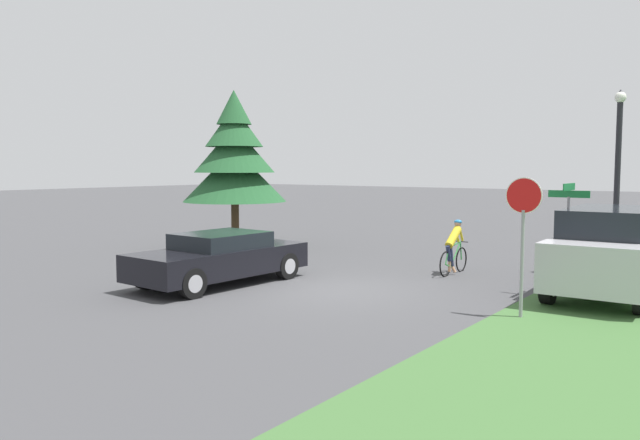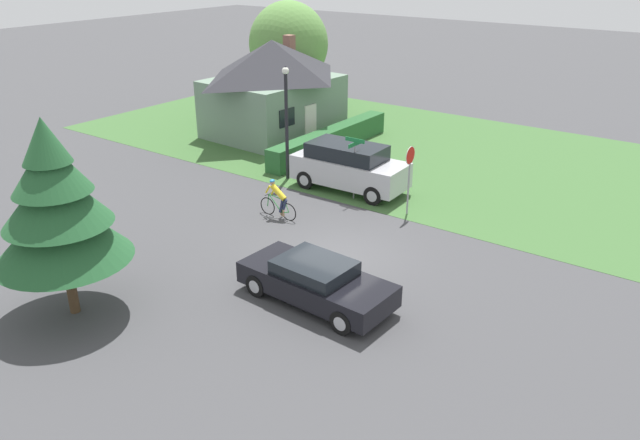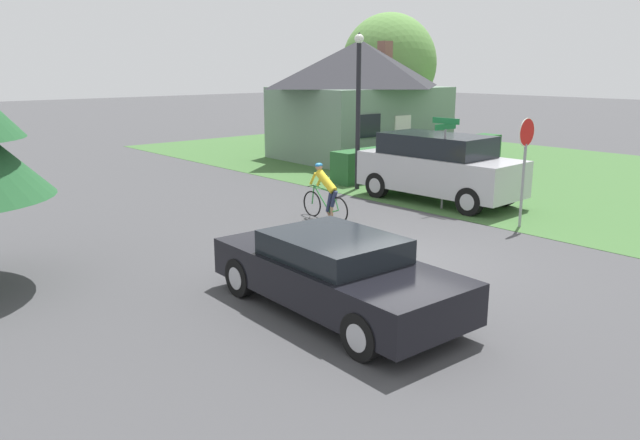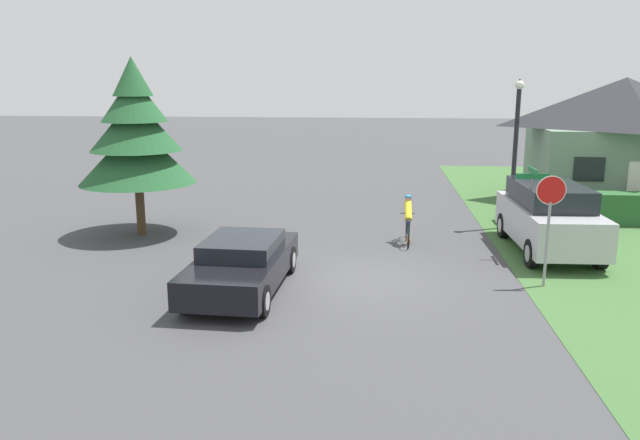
{
  "view_description": "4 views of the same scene",
  "coord_description": "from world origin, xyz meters",
  "px_view_note": "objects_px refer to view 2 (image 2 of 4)",
  "views": [
    {
      "loc": [
        8.43,
        -12.05,
        2.93
      ],
      "look_at": [
        -1.64,
        1.68,
        1.48
      ],
      "focal_mm": 35.0,
      "sensor_mm": 36.0,
      "label": 1
    },
    {
      "loc": [
        -15.45,
        -10.42,
        9.55
      ],
      "look_at": [
        -0.55,
        0.41,
        1.43
      ],
      "focal_mm": 35.0,
      "sensor_mm": 36.0,
      "label": 2
    },
    {
      "loc": [
        -9.39,
        -8.16,
        3.96
      ],
      "look_at": [
        -1.45,
        0.81,
        0.99
      ],
      "focal_mm": 35.0,
      "sensor_mm": 36.0,
      "label": 3
    },
    {
      "loc": [
        0.4,
        -15.05,
        4.93
      ],
      "look_at": [
        -1.21,
        2.24,
        1.03
      ],
      "focal_mm": 35.0,
      "sensor_mm": 36.0,
      "label": 4
    }
  ],
  "objects_px": {
    "sedan_left_lane": "(316,281)",
    "deciduous_tree_right": "(289,44)",
    "parked_suv_right": "(349,167)",
    "street_lamp": "(286,116)",
    "stop_sign": "(410,167)",
    "street_name_sign": "(355,157)",
    "cottage_house": "(273,86)",
    "cyclist": "(278,200)",
    "conifer_tall_near": "(56,207)"
  },
  "relations": [
    {
      "from": "cottage_house",
      "to": "stop_sign",
      "type": "bearing_deg",
      "value": -113.69
    },
    {
      "from": "cottage_house",
      "to": "cyclist",
      "type": "distance_m",
      "value": 11.86
    },
    {
      "from": "deciduous_tree_right",
      "to": "parked_suv_right",
      "type": "bearing_deg",
      "value": -131.57
    },
    {
      "from": "cottage_house",
      "to": "sedan_left_lane",
      "type": "height_order",
      "value": "cottage_house"
    },
    {
      "from": "stop_sign",
      "to": "street_name_sign",
      "type": "xyz_separation_m",
      "value": [
        0.17,
        2.58,
        -0.14
      ]
    },
    {
      "from": "street_lamp",
      "to": "conifer_tall_near",
      "type": "xyz_separation_m",
      "value": [
        -12.21,
        -2.04,
        0.36
      ]
    },
    {
      "from": "cottage_house",
      "to": "deciduous_tree_right",
      "type": "distance_m",
      "value": 5.82
    },
    {
      "from": "conifer_tall_near",
      "to": "deciduous_tree_right",
      "type": "height_order",
      "value": "deciduous_tree_right"
    },
    {
      "from": "stop_sign",
      "to": "street_lamp",
      "type": "height_order",
      "value": "street_lamp"
    },
    {
      "from": "cottage_house",
      "to": "conifer_tall_near",
      "type": "distance_m",
      "value": 18.95
    },
    {
      "from": "cottage_house",
      "to": "street_name_sign",
      "type": "bearing_deg",
      "value": -119.17
    },
    {
      "from": "sedan_left_lane",
      "to": "parked_suv_right",
      "type": "distance_m",
      "value": 9.24
    },
    {
      "from": "street_lamp",
      "to": "sedan_left_lane",
      "type": "bearing_deg",
      "value": -136.77
    },
    {
      "from": "sedan_left_lane",
      "to": "stop_sign",
      "type": "height_order",
      "value": "stop_sign"
    },
    {
      "from": "deciduous_tree_right",
      "to": "cottage_house",
      "type": "bearing_deg",
      "value": -150.2
    },
    {
      "from": "cottage_house",
      "to": "sedan_left_lane",
      "type": "distance_m",
      "value": 18.12
    },
    {
      "from": "parked_suv_right",
      "to": "conifer_tall_near",
      "type": "relative_size",
      "value": 0.87
    },
    {
      "from": "cyclist",
      "to": "deciduous_tree_right",
      "type": "bearing_deg",
      "value": -52.97
    },
    {
      "from": "cyclist",
      "to": "street_lamp",
      "type": "height_order",
      "value": "street_lamp"
    },
    {
      "from": "cyclist",
      "to": "parked_suv_right",
      "type": "xyz_separation_m",
      "value": [
        4.05,
        -0.55,
        0.32
      ]
    },
    {
      "from": "parked_suv_right",
      "to": "street_name_sign",
      "type": "xyz_separation_m",
      "value": [
        -0.73,
        -0.73,
        0.75
      ]
    },
    {
      "from": "cottage_house",
      "to": "sedan_left_lane",
      "type": "xyz_separation_m",
      "value": [
        -13.01,
        -12.46,
        -1.96
      ]
    },
    {
      "from": "cyclist",
      "to": "deciduous_tree_right",
      "type": "distance_m",
      "value": 17.6
    },
    {
      "from": "street_lamp",
      "to": "conifer_tall_near",
      "type": "distance_m",
      "value": 12.39
    },
    {
      "from": "parked_suv_right",
      "to": "conifer_tall_near",
      "type": "distance_m",
      "value": 12.89
    },
    {
      "from": "street_lamp",
      "to": "deciduous_tree_right",
      "type": "distance_m",
      "value": 13.02
    },
    {
      "from": "stop_sign",
      "to": "street_lamp",
      "type": "bearing_deg",
      "value": -95.56
    },
    {
      "from": "cyclist",
      "to": "conifer_tall_near",
      "type": "relative_size",
      "value": 0.31
    },
    {
      "from": "parked_suv_right",
      "to": "cottage_house",
      "type": "bearing_deg",
      "value": -32.6
    },
    {
      "from": "parked_suv_right",
      "to": "street_lamp",
      "type": "height_order",
      "value": "street_lamp"
    },
    {
      "from": "sedan_left_lane",
      "to": "deciduous_tree_right",
      "type": "xyz_separation_m",
      "value": [
        17.91,
        15.27,
        3.39
      ]
    },
    {
      "from": "parked_suv_right",
      "to": "stop_sign",
      "type": "bearing_deg",
      "value": 162.82
    },
    {
      "from": "cyclist",
      "to": "street_name_sign",
      "type": "relative_size",
      "value": 0.68
    },
    {
      "from": "street_name_sign",
      "to": "conifer_tall_near",
      "type": "relative_size",
      "value": 0.45
    },
    {
      "from": "stop_sign",
      "to": "street_lamp",
      "type": "relative_size",
      "value": 0.55
    },
    {
      "from": "cottage_house",
      "to": "street_name_sign",
      "type": "xyz_separation_m",
      "value": [
        -5.57,
        -8.91,
        -0.83
      ]
    },
    {
      "from": "stop_sign",
      "to": "street_lamp",
      "type": "xyz_separation_m",
      "value": [
        0.45,
        6.28,
        0.94
      ]
    },
    {
      "from": "cyclist",
      "to": "parked_suv_right",
      "type": "relative_size",
      "value": 0.35
    },
    {
      "from": "cottage_house",
      "to": "cyclist",
      "type": "height_order",
      "value": "cottage_house"
    },
    {
      "from": "cottage_house",
      "to": "sedan_left_lane",
      "type": "bearing_deg",
      "value": -133.38
    },
    {
      "from": "street_lamp",
      "to": "deciduous_tree_right",
      "type": "height_order",
      "value": "deciduous_tree_right"
    },
    {
      "from": "deciduous_tree_right",
      "to": "stop_sign",
      "type": "bearing_deg",
      "value": -126.66
    },
    {
      "from": "cottage_house",
      "to": "street_lamp",
      "type": "xyz_separation_m",
      "value": [
        -5.29,
        -5.21,
        0.25
      ]
    },
    {
      "from": "stop_sign",
      "to": "sedan_left_lane",
      "type": "bearing_deg",
      "value": 6.13
    },
    {
      "from": "parked_suv_right",
      "to": "deciduous_tree_right",
      "type": "height_order",
      "value": "deciduous_tree_right"
    },
    {
      "from": "cyclist",
      "to": "stop_sign",
      "type": "height_order",
      "value": "stop_sign"
    },
    {
      "from": "sedan_left_lane",
      "to": "parked_suv_right",
      "type": "bearing_deg",
      "value": -59.7
    },
    {
      "from": "cottage_house",
      "to": "deciduous_tree_right",
      "type": "xyz_separation_m",
      "value": [
        4.9,
        2.81,
        1.43
      ]
    },
    {
      "from": "sedan_left_lane",
      "to": "cyclist",
      "type": "bearing_deg",
      "value": -37.88
    },
    {
      "from": "cyclist",
      "to": "stop_sign",
      "type": "bearing_deg",
      "value": -140.9
    }
  ]
}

